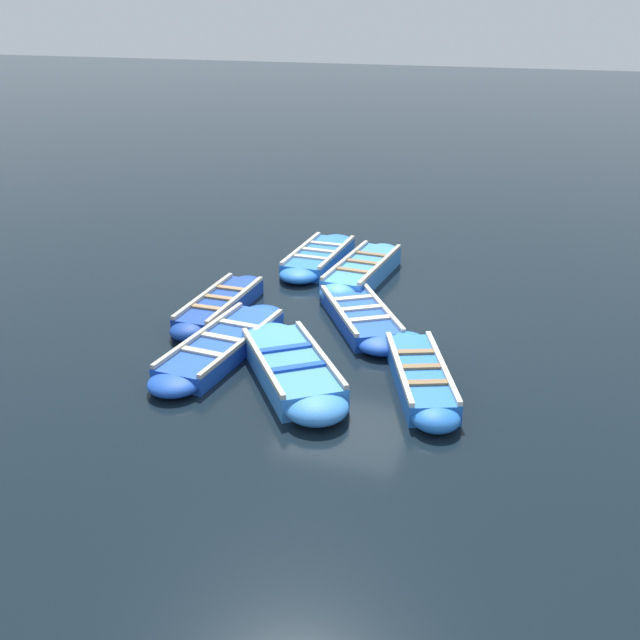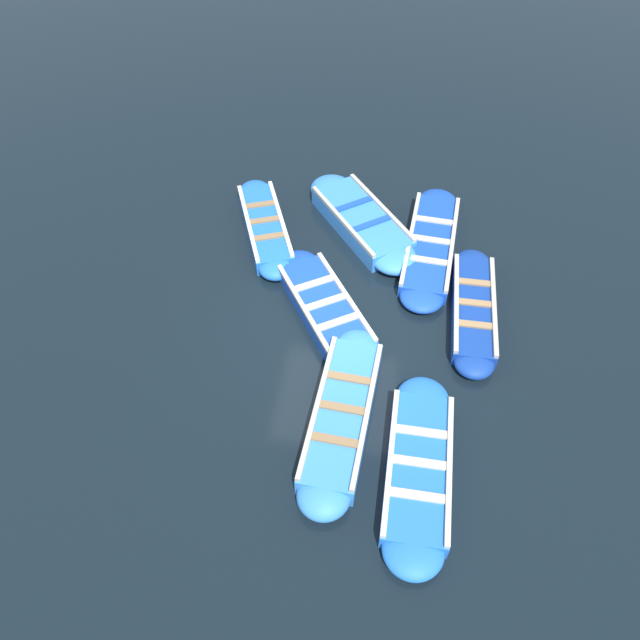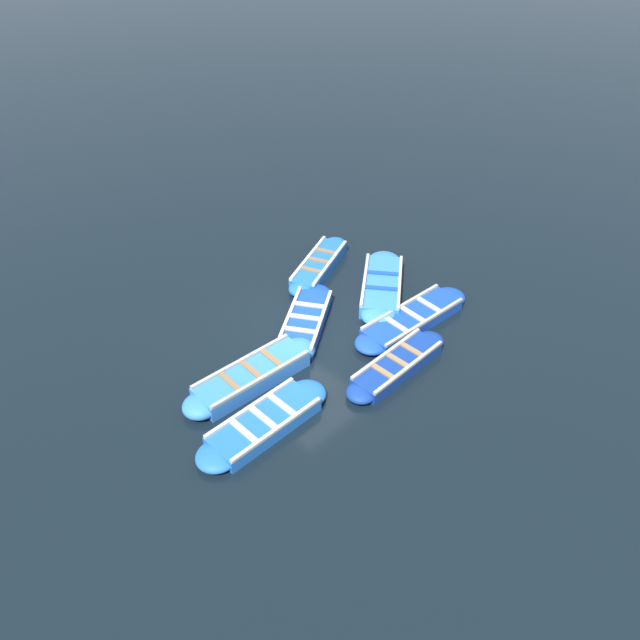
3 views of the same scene
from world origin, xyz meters
TOP-DOWN VIEW (x-y plane):
  - ground_plane at (0.00, 0.00)m, footprint 120.00×120.00m
  - boat_alongside at (1.86, -2.24)m, footprint 1.86×3.27m
  - boat_broadside at (-1.61, -2.18)m, footprint 1.14×3.87m
  - boat_mid_row at (0.28, -0.14)m, footprint 2.54×3.30m
  - boat_stern_in at (-0.33, 2.17)m, footprint 1.06×3.67m
  - boat_inner_gap at (-1.59, 2.90)m, footprint 0.98×3.42m
  - boat_bow_out at (-0.14, -2.68)m, footprint 2.90×3.40m
  - boat_end_of_row at (-2.45, -0.52)m, footprint 0.76×3.25m

SIDE VIEW (x-z plane):
  - ground_plane at x=0.00m, z-range 0.00..0.00m
  - boat_broadside at x=-1.61m, z-range -0.03..0.33m
  - boat_mid_row at x=0.28m, z-range -0.03..0.33m
  - boat_end_of_row at x=-2.45m, z-range -0.03..0.34m
  - boat_inner_gap at x=-1.59m, z-range -0.03..0.35m
  - boat_alongside at x=1.86m, z-range -0.03..0.37m
  - boat_bow_out at x=-0.14m, z-range -0.03..0.42m
  - boat_stern_in at x=-0.33m, z-range -0.03..0.43m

